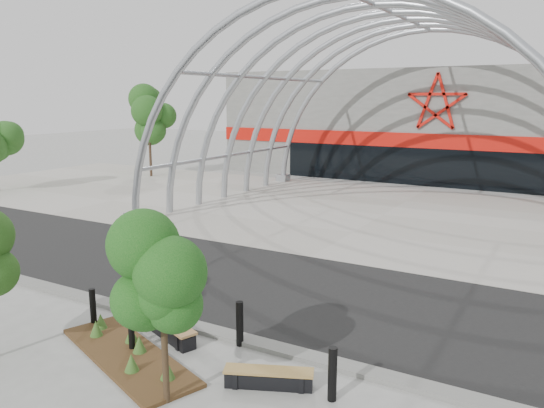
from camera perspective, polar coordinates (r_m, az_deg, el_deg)
ground at (r=14.70m, az=-8.00°, el=-12.70°), size 140.00×140.00×0.00m
road at (r=17.37m, az=-0.83°, el=-8.69°), size 140.00×7.00×0.02m
forecourt at (r=27.97m, az=11.84°, el=-1.17°), size 60.00×17.00×0.04m
kerb at (r=14.49m, az=-8.63°, el=-12.81°), size 60.00×0.50×0.12m
arena_building at (r=44.80m, az=19.35°, el=8.18°), size 34.00×15.24×8.00m
vault_canopy at (r=27.97m, az=11.84°, el=-1.18°), size 20.80×15.80×20.36m
planting_bed at (r=13.34m, az=-15.31°, el=-15.06°), size 4.80×2.92×0.49m
street_tree_1 at (r=10.32m, az=-11.82°, el=-6.93°), size 1.63×1.63×3.85m
bench_0 at (r=14.01m, az=-11.04°, el=-13.09°), size 2.10×1.16×0.44m
bench_1 at (r=11.68m, az=-0.35°, el=-18.25°), size 1.89×1.13×0.39m
bollard_0 at (r=15.08m, az=-18.70°, el=-10.47°), size 0.16×0.16×1.02m
bollard_1 at (r=16.41m, az=-14.47°, el=-8.69°), size 0.14×0.14×0.88m
bollard_2 at (r=13.39m, az=-14.88°, el=-13.33°), size 0.15×0.15×0.91m
bollard_3 at (r=13.24m, az=-3.50°, el=-12.73°), size 0.18×0.18×1.13m
bollard_4 at (r=11.12m, az=6.52°, el=-17.73°), size 0.18×0.18×1.14m
bg_tree_0 at (r=41.68m, az=-13.14°, el=9.23°), size 3.00×3.00×6.45m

